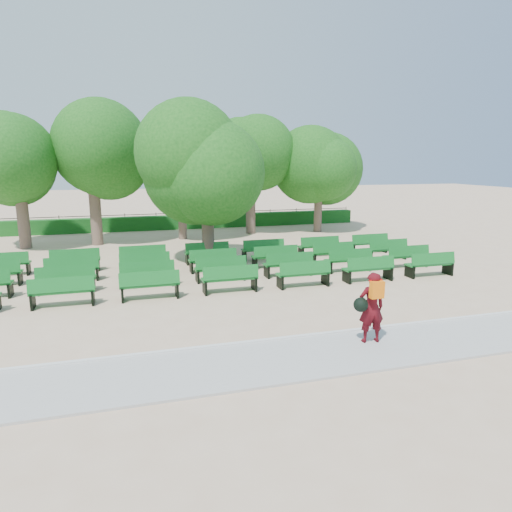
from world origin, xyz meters
The scene contains 9 objects.
ground centered at (0.00, 0.00, 0.00)m, with size 120.00×120.00×0.00m, color tan.
paving centered at (0.00, -7.40, 0.03)m, with size 30.00×2.20×0.06m, color #ABAAA6.
curb centered at (0.00, -6.25, 0.05)m, with size 30.00×0.12×0.10m, color silver.
hedge centered at (0.00, 14.00, 0.45)m, with size 26.00×0.70×0.90m, color #17591B.
fence centered at (0.00, 14.40, 0.00)m, with size 26.00×0.10×1.02m, color black, non-canonical shape.
tree_line centered at (0.00, 10.00, 0.00)m, with size 21.80×6.80×7.04m, color #1F6019, non-canonical shape.
bench_array centered at (0.33, 0.79, 0.10)m, with size 1.95×0.67×1.22m.
tree_among centered at (0.45, 3.16, 4.30)m, with size 4.70×4.70×6.44m.
person centered at (2.62, -7.05, 0.98)m, with size 0.86×0.53×1.78m.
Camera 1 is at (-3.09, -16.52, 4.50)m, focal length 32.00 mm.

